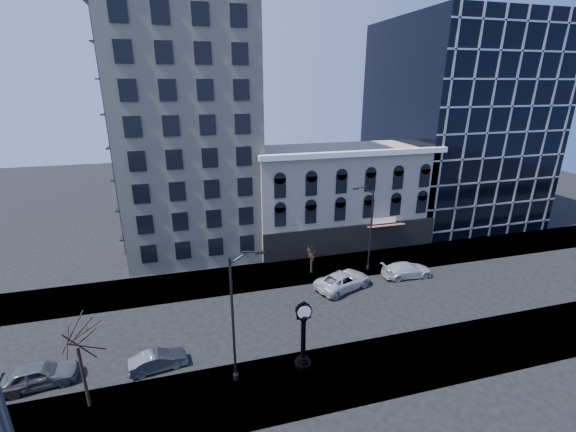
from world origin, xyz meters
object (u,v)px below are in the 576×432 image
object	(u,v)px
street_clock	(303,337)
car_near_a	(39,375)
street_lamp_near	(242,283)
car_near_b	(158,360)

from	to	relation	value
street_clock	car_near_a	distance (m)	18.22
street_clock	street_lamp_near	distance (m)	6.50
street_clock	street_lamp_near	xyz separation A→B (m)	(-4.18, -0.11, 4.98)
street_clock	car_near_b	world-z (taller)	street_clock
street_lamp_near	car_near_a	size ratio (longest dim) A/B	2.01
street_lamp_near	car_near_b	bearing A→B (deg)	157.78
car_near_b	street_lamp_near	bearing A→B (deg)	-123.38
street_lamp_near	street_clock	bearing A→B (deg)	4.02
street_clock	car_near_b	size ratio (longest dim) A/B	1.33
car_near_b	street_clock	bearing A→B (deg)	-113.20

